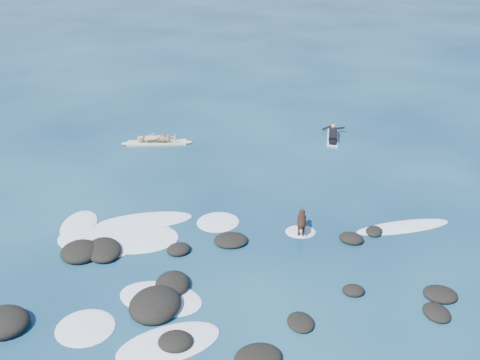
{
  "coord_description": "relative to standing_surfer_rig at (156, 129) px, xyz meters",
  "views": [
    {
      "loc": [
        -0.5,
        -14.58,
        10.3
      ],
      "look_at": [
        -0.1,
        4.0,
        0.9
      ],
      "focal_mm": 40.0,
      "sensor_mm": 36.0,
      "label": 1
    }
  ],
  "objects": [
    {
      "name": "ground",
      "position": [
        4.07,
        -9.83,
        -0.78
      ],
      "size": [
        160.0,
        160.0,
        0.0
      ],
      "primitive_type": "plane",
      "color": "#0A2642",
      "rests_on": "ground"
    },
    {
      "name": "standing_surfer_rig",
      "position": [
        0.0,
        0.0,
        0.0
      ],
      "size": [
        3.49,
        0.71,
        1.99
      ],
      "rotation": [
        0.0,
        0.0,
        0.04
      ],
      "color": "beige",
      "rests_on": "ground"
    },
    {
      "name": "dog",
      "position": [
        6.1,
        -8.27,
        -0.28
      ],
      "size": [
        0.42,
        1.2,
        0.76
      ],
      "rotation": [
        0.0,
        0.0,
        1.42
      ],
      "color": "black",
      "rests_on": "ground"
    },
    {
      "name": "reef_rocks",
      "position": [
        1.46,
        -11.42,
        -0.66
      ],
      "size": [
        14.02,
        7.13,
        0.65
      ],
      "color": "black",
      "rests_on": "ground"
    },
    {
      "name": "breaking_foam",
      "position": [
        1.14,
        -9.41,
        -0.77
      ],
      "size": [
        14.35,
        8.41,
        0.12
      ],
      "color": "white",
      "rests_on": "ground"
    },
    {
      "name": "paddling_surfer_rig",
      "position": [
        8.8,
        0.53,
        -0.63
      ],
      "size": [
        1.23,
        2.62,
        0.45
      ],
      "rotation": [
        0.0,
        0.0,
        1.38
      ],
      "color": "white",
      "rests_on": "ground"
    }
  ]
}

